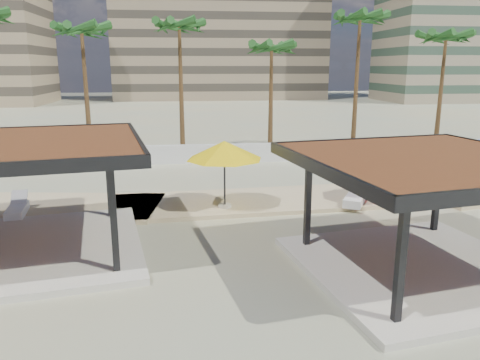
# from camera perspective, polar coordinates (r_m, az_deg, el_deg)

# --- Properties ---
(ground) EXTENTS (200.00, 200.00, 0.00)m
(ground) POSITION_cam_1_polar(r_m,az_deg,el_deg) (14.63, 5.04, -10.46)
(ground) COLOR tan
(ground) RESTS_ON ground
(promenade) EXTENTS (44.45, 7.97, 0.24)m
(promenade) POSITION_cam_1_polar(r_m,az_deg,el_deg) (22.08, 6.11, -1.91)
(promenade) COLOR #C6B284
(promenade) RESTS_ON ground
(boundary_wall) EXTENTS (56.00, 0.30, 1.20)m
(boundary_wall) POSITION_cam_1_polar(r_m,az_deg,el_deg) (29.68, -1.19, 3.27)
(boundary_wall) COLOR silver
(boundary_wall) RESTS_ON ground
(building_mid) EXTENTS (38.00, 16.00, 30.40)m
(building_mid) POSITION_cam_1_polar(r_m,az_deg,el_deg) (91.68, -2.59, 18.89)
(building_mid) COLOR #847259
(building_mid) RESTS_ON ground
(pavilion_central) EXTENTS (8.04, 8.04, 3.54)m
(pavilion_central) POSITION_cam_1_polar(r_m,az_deg,el_deg) (14.55, 21.59, -2.70)
(pavilion_central) COLOR beige
(pavilion_central) RESTS_ON ground
(pavilion_west) EXTENTS (8.56, 8.56, 3.75)m
(pavilion_west) POSITION_cam_1_polar(r_m,az_deg,el_deg) (16.38, -24.96, -0.81)
(pavilion_west) COLOR beige
(pavilion_west) RESTS_ON ground
(umbrella_b) EXTENTS (3.70, 3.70, 2.83)m
(umbrella_b) POSITION_cam_1_polar(r_m,az_deg,el_deg) (19.22, -1.92, 3.61)
(umbrella_b) COLOR beige
(umbrella_b) RESTS_ON promenade
(umbrella_c) EXTENTS (3.25, 3.25, 2.58)m
(umbrella_c) POSITION_cam_1_polar(r_m,az_deg,el_deg) (21.17, 18.39, 3.27)
(umbrella_c) COLOR beige
(umbrella_c) RESTS_ON promenade
(umbrella_d) EXTENTS (3.49, 3.49, 2.49)m
(umbrella_d) POSITION_cam_1_polar(r_m,az_deg,el_deg) (24.51, 27.01, 3.64)
(umbrella_d) COLOR beige
(umbrella_d) RESTS_ON promenade
(lounger_a) EXTENTS (0.94, 2.08, 0.76)m
(lounger_a) POSITION_cam_1_polar(r_m,az_deg,el_deg) (20.86, -25.52, -3.29)
(lounger_a) COLOR white
(lounger_a) RESTS_ON promenade
(lounger_b) EXTENTS (1.69, 2.28, 0.84)m
(lounger_b) POSITION_cam_1_polar(r_m,az_deg,el_deg) (21.02, 13.90, -2.14)
(lounger_b) COLOR white
(lounger_b) RESTS_ON promenade
(lounger_c) EXTENTS (0.87, 2.07, 0.76)m
(lounger_c) POSITION_cam_1_polar(r_m,az_deg,el_deg) (21.97, 18.75, -1.84)
(lounger_c) COLOR white
(lounger_c) RESTS_ON promenade
(palm_c) EXTENTS (3.00, 3.00, 8.97)m
(palm_c) POSITION_cam_1_polar(r_m,az_deg,el_deg) (31.82, -18.72, 16.36)
(palm_c) COLOR brown
(palm_c) RESTS_ON ground
(palm_d) EXTENTS (3.00, 3.00, 9.34)m
(palm_d) POSITION_cam_1_polar(r_m,az_deg,el_deg) (32.03, -7.40, 17.54)
(palm_d) COLOR brown
(palm_d) RESTS_ON ground
(palm_e) EXTENTS (3.00, 3.00, 7.98)m
(palm_e) POSITION_cam_1_polar(r_m,az_deg,el_deg) (32.00, 3.87, 15.32)
(palm_e) COLOR brown
(palm_e) RESTS_ON ground
(palm_f) EXTENTS (3.00, 3.00, 9.90)m
(palm_f) POSITION_cam_1_polar(r_m,az_deg,el_deg) (33.90, 14.39, 17.91)
(palm_f) COLOR brown
(palm_f) RESTS_ON ground
(palm_g) EXTENTS (3.00, 3.00, 8.72)m
(palm_g) POSITION_cam_1_polar(r_m,az_deg,el_deg) (36.01, 23.79, 15.17)
(palm_g) COLOR brown
(palm_g) RESTS_ON ground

